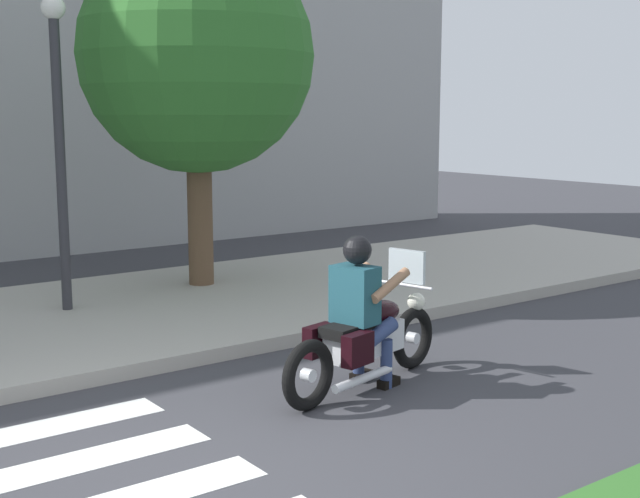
% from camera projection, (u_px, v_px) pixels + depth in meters
% --- Properties ---
extents(ground_plane, '(48.00, 48.00, 0.00)m').
position_uv_depth(ground_plane, '(166.00, 490.00, 5.65)').
color(ground_plane, '#38383D').
extents(crosswalk_stripe_3, '(2.80, 0.40, 0.01)m').
position_uv_depth(crosswalk_stripe_3, '(20.00, 476.00, 5.86)').
color(crosswalk_stripe_3, white).
rests_on(crosswalk_stripe_3, ground).
extents(motorcycle, '(2.15, 0.85, 1.20)m').
position_uv_depth(motorcycle, '(366.00, 339.00, 7.71)').
color(motorcycle, black).
rests_on(motorcycle, ground).
extents(rider, '(0.71, 0.63, 1.43)m').
position_uv_depth(rider, '(360.00, 302.00, 7.60)').
color(rider, '#1E4C59').
rests_on(rider, ground).
extents(street_lamp, '(0.28, 0.28, 3.83)m').
position_uv_depth(street_lamp, '(59.00, 125.00, 9.88)').
color(street_lamp, '#2D2D33').
rests_on(street_lamp, ground).
extents(tree_near_rack, '(3.16, 3.16, 4.85)m').
position_uv_depth(tree_near_rack, '(197.00, 56.00, 11.27)').
color(tree_near_rack, brown).
rests_on(tree_near_rack, ground).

